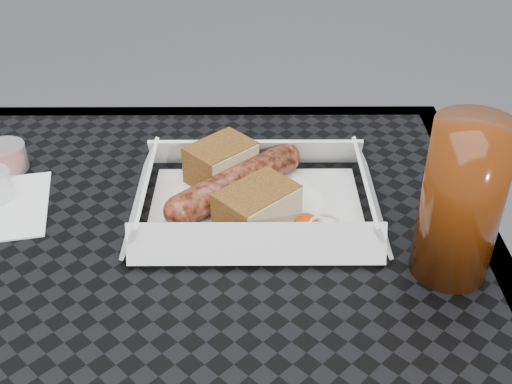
# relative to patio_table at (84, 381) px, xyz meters

# --- Properties ---
(patio_table) EXTENTS (0.80, 0.80, 0.74)m
(patio_table) POSITION_rel_patio_table_xyz_m (0.00, 0.00, 0.00)
(patio_table) COLOR black
(patio_table) RESTS_ON ground
(food_tray) EXTENTS (0.22, 0.15, 0.00)m
(food_tray) POSITION_rel_patio_table_xyz_m (0.16, 0.16, 0.08)
(food_tray) COLOR white
(food_tray) RESTS_ON patio_table
(bratwurst) EXTENTS (0.14, 0.14, 0.03)m
(bratwurst) POSITION_rel_patio_table_xyz_m (0.14, 0.18, 0.10)
(bratwurst) COLOR brown
(bratwurst) RESTS_ON food_tray
(bread_near) EXTENTS (0.08, 0.08, 0.04)m
(bread_near) POSITION_rel_patio_table_xyz_m (0.12, 0.21, 0.10)
(bread_near) COLOR brown
(bread_near) RESTS_ON food_tray
(bread_far) EXTENTS (0.09, 0.09, 0.04)m
(bread_far) POSITION_rel_patio_table_xyz_m (0.16, 0.13, 0.10)
(bread_far) COLOR brown
(bread_far) RESTS_ON food_tray
(veg_garnish) EXTENTS (0.03, 0.03, 0.00)m
(veg_garnish) POSITION_rel_patio_table_xyz_m (0.22, 0.12, 0.08)
(veg_garnish) COLOR red
(veg_garnish) RESTS_ON food_tray
(condiment_cup_sauce) EXTENTS (0.05, 0.05, 0.03)m
(condiment_cup_sauce) POSITION_rel_patio_table_xyz_m (-0.13, 0.24, 0.09)
(condiment_cup_sauce) COLOR maroon
(condiment_cup_sauce) RESTS_ON patio_table
(drink_glass) EXTENTS (0.07, 0.07, 0.15)m
(drink_glass) POSITION_rel_patio_table_xyz_m (0.33, 0.07, 0.15)
(drink_glass) COLOR #511F07
(drink_glass) RESTS_ON patio_table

